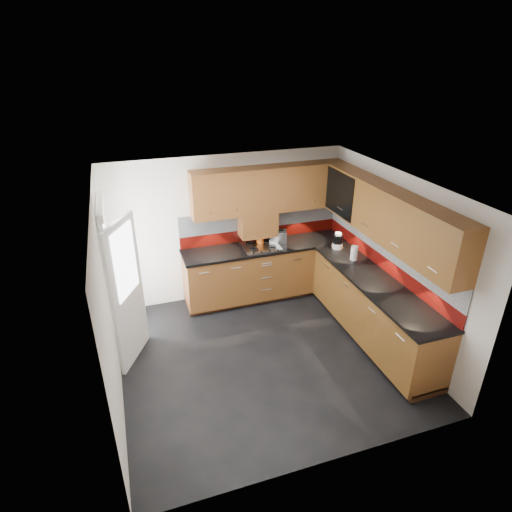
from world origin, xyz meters
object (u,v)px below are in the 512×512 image
object	(u,v)px
gas_hob	(261,246)
toaster	(278,237)
utensil_pot	(260,238)
food_processor	(338,241)

from	to	relation	value
gas_hob	toaster	xyz separation A→B (m)	(0.33, 0.10, 0.08)
utensil_pot	toaster	world-z (taller)	utensil_pot
utensil_pot	toaster	bearing A→B (deg)	-7.34
gas_hob	utensil_pot	xyz separation A→B (m)	(0.03, 0.14, 0.08)
utensil_pot	toaster	xyz separation A→B (m)	(0.29, -0.04, 0.00)
toaster	gas_hob	bearing A→B (deg)	-163.07
gas_hob	food_processor	bearing A→B (deg)	-20.69
utensil_pot	gas_hob	bearing A→B (deg)	-103.77
utensil_pot	toaster	size ratio (longest dim) A/B	1.36
gas_hob	utensil_pot	bearing A→B (deg)	76.23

